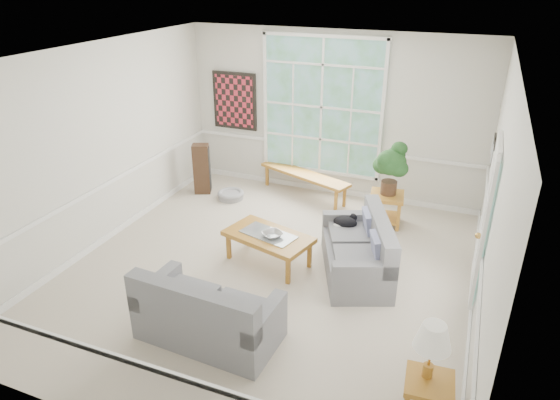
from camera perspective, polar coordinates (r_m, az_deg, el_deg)
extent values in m
cube|color=#BAAD9A|center=(7.20, -1.35, -8.13)|extent=(5.50, 6.00, 0.01)
cube|color=white|center=(6.10, -1.64, 16.22)|extent=(5.50, 6.00, 0.02)
cube|color=silver|center=(9.19, 6.04, 9.56)|extent=(5.50, 0.02, 3.00)
cube|color=silver|center=(4.25, -17.97, -11.34)|extent=(5.50, 0.02, 3.00)
cube|color=silver|center=(7.94, -20.13, 5.64)|extent=(0.02, 6.00, 3.00)
cube|color=silver|center=(6.05, 23.21, -0.86)|extent=(0.02, 6.00, 3.00)
cube|color=white|center=(9.16, 4.79, 10.55)|extent=(2.30, 0.08, 2.40)
cube|color=white|center=(6.78, 22.30, -2.16)|extent=(0.08, 0.90, 2.10)
cube|color=white|center=(6.17, 22.30, -3.84)|extent=(0.08, 0.26, 1.90)
cube|color=maroon|center=(9.81, -5.22, 11.20)|extent=(0.90, 0.06, 1.10)
cube|color=black|center=(7.66, 23.14, 4.86)|extent=(0.04, 0.26, 0.32)
cube|color=black|center=(8.04, 23.17, 5.76)|extent=(0.04, 0.26, 0.32)
cube|color=slate|center=(7.02, 8.72, -5.24)|extent=(1.36, 1.78, 0.86)
cube|color=slate|center=(5.87, -8.17, -11.89)|extent=(1.65, 0.91, 0.87)
cube|color=#A26B22|center=(7.27, -1.32, -5.57)|extent=(1.38, 0.98, 0.46)
imported|color=#9B9BA0|center=(7.08, -0.88, -3.94)|extent=(0.47, 0.47, 0.08)
cube|color=#A26B22|center=(9.41, 2.76, 1.79)|extent=(1.91, 1.03, 0.45)
cube|color=#A26B22|center=(8.51, 12.00, -1.02)|extent=(0.61, 0.61, 0.54)
cube|color=#A26B22|center=(5.27, 16.46, -20.98)|extent=(0.48, 0.48, 0.46)
cylinder|color=gray|center=(9.37, -5.65, 0.58)|extent=(0.62, 0.62, 0.14)
cube|color=#3B2517|center=(9.55, -8.95, 3.53)|extent=(0.37, 0.33, 0.96)
ellipsoid|color=black|center=(7.44, 7.46, -2.46)|extent=(0.44, 0.39, 0.17)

